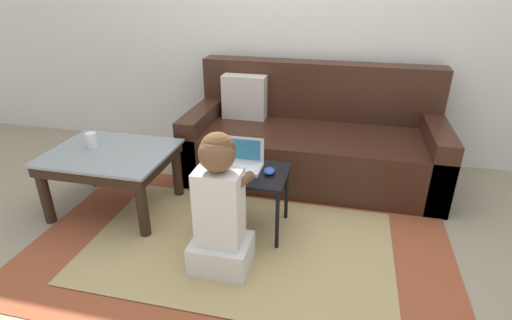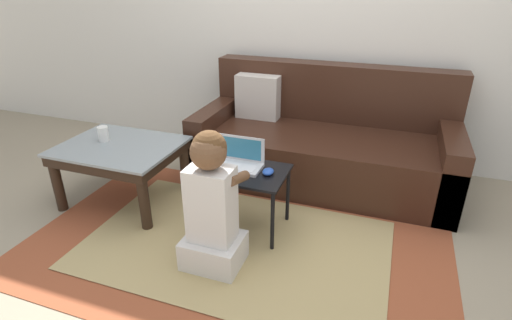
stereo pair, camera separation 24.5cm
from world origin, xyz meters
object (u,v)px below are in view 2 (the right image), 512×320
laptop_desk (247,179)px  person_seated (212,206)px  coffee_table (121,155)px  laptop (238,162)px  cup_on_table (103,134)px  computer_mouse (268,172)px  couch (323,143)px

laptop_desk → person_seated: person_seated is taller
coffee_table → laptop: laptop is taller
cup_on_table → laptop: bearing=-1.6°
cup_on_table → computer_mouse: bearing=-2.7°
cup_on_table → person_seated: bearing=-23.6°
couch → laptop: 0.95m
laptop_desk → person_seated: size_ratio=0.61×
coffee_table → computer_mouse: bearing=-1.6°
coffee_table → computer_mouse: 1.10m
laptop → cup_on_table: bearing=178.4°
couch → person_seated: bearing=-105.4°
laptop_desk → laptop: 0.12m
coffee_table → person_seated: bearing=-25.4°
coffee_table → laptop: 0.89m
laptop_desk → laptop: laptop is taller
laptop_desk → cup_on_table: size_ratio=4.70×
coffee_table → person_seated: (0.91, -0.43, 0.02)m
computer_mouse → person_seated: (-0.19, -0.40, -0.05)m
coffee_table → computer_mouse: (1.10, -0.03, 0.07)m
laptop_desk → laptop: size_ratio=1.61×
computer_mouse → coffee_table: bearing=178.4°
coffee_table → laptop: (0.89, -0.00, 0.08)m
coffee_table → person_seated: 1.01m
laptop_desk → coffee_table: bearing=177.8°
couch → cup_on_table: size_ratio=18.55×
person_seated → cup_on_table: 1.16m
person_seated → laptop: bearing=93.1°
couch → computer_mouse: bearing=-100.8°
couch → coffee_table: 1.53m
person_seated → laptop_desk: bearing=83.0°
laptop_desk → person_seated: 0.40m
laptop_desk → cup_on_table: 1.11m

